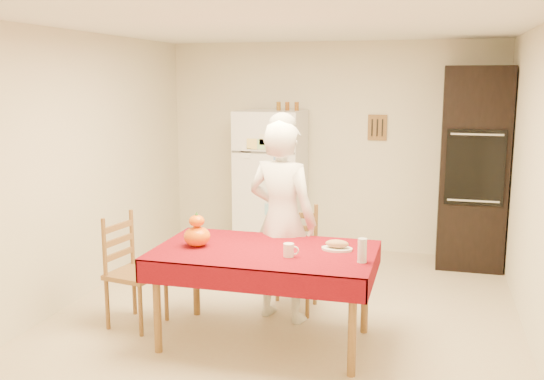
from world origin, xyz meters
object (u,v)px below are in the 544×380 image
(bread_plate, at_px, (337,249))
(oven_cabinet, at_px, (473,168))
(pumpkin_lower, at_px, (197,236))
(chair_left, at_px, (130,266))
(coffee_mug, at_px, (289,250))
(wine_glass, at_px, (362,250))
(refrigerator, at_px, (271,182))
(chair_far, at_px, (294,253))
(dining_table, at_px, (265,258))
(seated_woman, at_px, (282,221))

(bread_plate, bearing_deg, oven_cabinet, 65.27)
(oven_cabinet, distance_m, pumpkin_lower, 3.41)
(chair_left, relative_size, coffee_mug, 9.50)
(pumpkin_lower, relative_size, wine_glass, 1.20)
(refrigerator, relative_size, chair_far, 1.79)
(refrigerator, xyz_separation_m, dining_table, (0.63, -2.49, -0.16))
(seated_woman, bearing_deg, chair_left, 36.07)
(wine_glass, bearing_deg, bread_plate, 129.88)
(oven_cabinet, distance_m, coffee_mug, 3.05)
(wine_glass, bearing_deg, refrigerator, 117.85)
(dining_table, bearing_deg, wine_glass, -10.36)
(pumpkin_lower, bearing_deg, chair_left, 170.88)
(chair_left, bearing_deg, refrigerator, -3.43)
(seated_woman, height_order, pumpkin_lower, seated_woman)
(chair_left, xyz_separation_m, bread_plate, (1.74, 0.07, 0.26))
(coffee_mug, bearing_deg, seated_woman, 108.24)
(refrigerator, distance_m, pumpkin_lower, 2.54)
(oven_cabinet, distance_m, chair_left, 3.83)
(oven_cabinet, relative_size, coffee_mug, 22.00)
(pumpkin_lower, bearing_deg, refrigerator, 91.86)
(coffee_mug, distance_m, wine_glass, 0.54)
(coffee_mug, bearing_deg, oven_cabinet, 61.92)
(dining_table, xyz_separation_m, wine_glass, (0.77, -0.14, 0.16))
(chair_far, bearing_deg, dining_table, -93.25)
(wine_glass, bearing_deg, pumpkin_lower, 175.98)
(refrigerator, distance_m, chair_left, 2.53)
(chair_far, relative_size, chair_left, 1.00)
(chair_far, height_order, pumpkin_lower, chair_far)
(coffee_mug, bearing_deg, pumpkin_lower, 173.04)
(chair_far, relative_size, bread_plate, 3.96)
(bread_plate, bearing_deg, wine_glass, -50.12)
(wine_glass, bearing_deg, seated_woman, 139.15)
(wine_glass, bearing_deg, coffee_mug, -179.85)
(chair_left, bearing_deg, oven_cabinet, -39.11)
(oven_cabinet, height_order, seated_woman, oven_cabinet)
(chair_far, distance_m, pumpkin_lower, 1.08)
(chair_far, distance_m, seated_woman, 0.46)
(seated_woman, bearing_deg, chair_far, -83.00)
(chair_left, relative_size, pumpkin_lower, 4.51)
(dining_table, relative_size, wine_glass, 9.66)
(refrigerator, xyz_separation_m, oven_cabinet, (2.28, 0.05, 0.25))
(chair_left, bearing_deg, coffee_mug, -88.07)
(coffee_mug, bearing_deg, bread_plate, 40.09)
(chair_left, xyz_separation_m, coffee_mug, (1.43, -0.20, 0.30))
(oven_cabinet, relative_size, bread_plate, 9.17)
(chair_left, bearing_deg, chair_far, -49.56)
(dining_table, bearing_deg, coffee_mug, -32.32)
(seated_woman, distance_m, pumpkin_lower, 0.79)
(pumpkin_lower, xyz_separation_m, wine_glass, (1.31, -0.09, 0.01))
(chair_left, height_order, bread_plate, chair_left)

